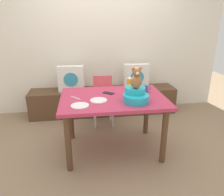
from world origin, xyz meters
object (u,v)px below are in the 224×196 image
(pillow_floral_right, at_px, (136,76))
(dinner_plate_near, at_px, (80,106))
(pillow_floral_left, at_px, (71,79))
(teddy_bear, at_px, (136,78))
(dinner_plate_far, at_px, (99,100))
(cell_phone, at_px, (109,93))
(coffee_mug, at_px, (145,89))
(ketchup_bottle, at_px, (130,83))
(dining_table, at_px, (113,105))
(infant_seat_teal, at_px, (136,96))
(highchair, at_px, (103,94))

(pillow_floral_right, distance_m, dinner_plate_near, 1.74)
(pillow_floral_left, bearing_deg, teddy_bear, -59.60)
(dinner_plate_near, relative_size, dinner_plate_far, 1.00)
(cell_phone, bearing_deg, coffee_mug, -52.63)
(ketchup_bottle, bearing_deg, dinner_plate_far, -138.85)
(dinner_plate_far, bearing_deg, pillow_floral_right, 59.03)
(dining_table, xyz_separation_m, dinner_plate_near, (-0.41, -0.24, 0.11))
(infant_seat_teal, height_order, teddy_bear, teddy_bear)
(pillow_floral_right, bearing_deg, ketchup_bottle, -109.70)
(coffee_mug, bearing_deg, dinner_plate_near, -156.23)
(dinner_plate_near, height_order, cell_phone, dinner_plate_near)
(dining_table, distance_m, highchair, 0.77)
(dining_table, xyz_separation_m, dinner_plate_far, (-0.19, -0.11, 0.11))
(highchair, distance_m, cell_phone, 0.66)
(pillow_floral_left, xyz_separation_m, pillow_floral_right, (1.15, 0.00, 0.00))
(dinner_plate_near, bearing_deg, highchair, 70.89)
(pillow_floral_left, relative_size, highchair, 0.56)
(highchair, distance_m, teddy_bear, 1.11)
(pillow_floral_left, height_order, dining_table, pillow_floral_left)
(pillow_floral_right, distance_m, dinner_plate_far, 1.50)
(infant_seat_teal, height_order, dinner_plate_far, infant_seat_teal)
(pillow_floral_left, height_order, dinner_plate_far, pillow_floral_left)
(teddy_bear, distance_m, dinner_plate_far, 0.51)
(infant_seat_teal, bearing_deg, coffee_mug, 56.64)
(ketchup_bottle, xyz_separation_m, cell_phone, (-0.30, -0.14, -0.08))
(pillow_floral_right, xyz_separation_m, highchair, (-0.64, -0.42, -0.16))
(dinner_plate_near, bearing_deg, cell_phone, 46.66)
(dining_table, bearing_deg, ketchup_bottle, 47.15)
(highchair, height_order, infant_seat_teal, infant_seat_teal)
(highchair, relative_size, infant_seat_teal, 2.39)
(coffee_mug, bearing_deg, cell_phone, 177.99)
(pillow_floral_right, xyz_separation_m, ketchup_bottle, (-0.32, -0.89, 0.15))
(pillow_floral_right, xyz_separation_m, teddy_bear, (-0.35, -1.36, 0.34))
(ketchup_bottle, height_order, coffee_mug, ketchup_bottle)
(pillow_floral_right, distance_m, ketchup_bottle, 0.96)
(dining_table, relative_size, dinner_plate_near, 6.42)
(highchair, distance_m, coffee_mug, 0.85)
(infant_seat_teal, bearing_deg, teddy_bear, -90.00)
(teddy_bear, relative_size, dinner_plate_near, 1.25)
(pillow_floral_right, relative_size, coffee_mug, 3.67)
(teddy_bear, bearing_deg, pillow_floral_left, 120.40)
(pillow_floral_left, xyz_separation_m, coffee_mug, (1.00, -1.05, 0.11))
(dinner_plate_far, bearing_deg, ketchup_bottle, 41.15)
(dining_table, distance_m, infant_seat_teal, 0.35)
(pillow_floral_right, xyz_separation_m, cell_phone, (-0.62, -1.04, 0.06))
(infant_seat_teal, xyz_separation_m, teddy_bear, (0.00, -0.00, 0.21))
(pillow_floral_right, height_order, dinner_plate_near, pillow_floral_right)
(ketchup_bottle, bearing_deg, dining_table, -132.85)
(highchair, relative_size, ketchup_bottle, 4.27)
(highchair, relative_size, cell_phone, 5.49)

